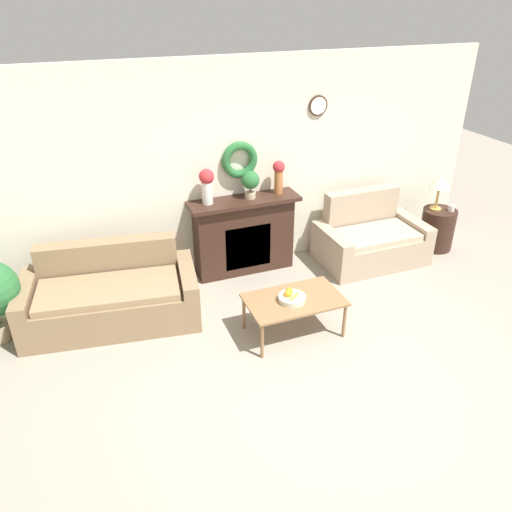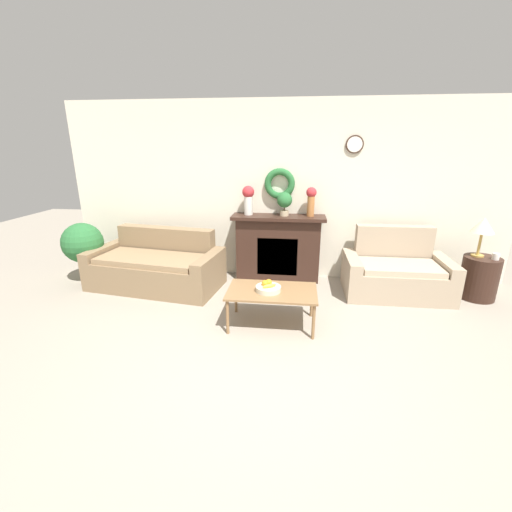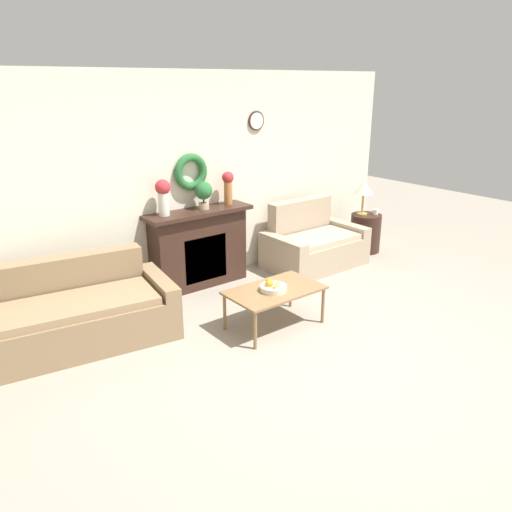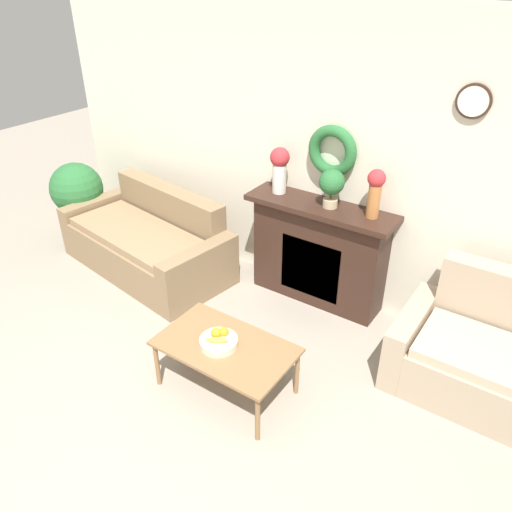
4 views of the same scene
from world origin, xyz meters
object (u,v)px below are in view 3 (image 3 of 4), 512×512
fruit_bowl (273,287)px  potted_plant_on_mantel (203,192)px  fireplace (199,248)px  vase_on_mantel_left (163,195)px  table_lamp (364,188)px  vase_on_mantel_right (228,185)px  coffee_table (275,292)px  mug (376,212)px  side_table_by_loveseat (365,233)px  loveseat_right (313,245)px  couch_left (77,314)px

fruit_bowl → potted_plant_on_mantel: size_ratio=0.82×
fireplace → potted_plant_on_mantel: potted_plant_on_mantel is taller
fireplace → vase_on_mantel_left: 0.89m
table_lamp → vase_on_mantel_right: (-2.28, 0.36, 0.27)m
coffee_table → vase_on_mantel_right: vase_on_mantel_right is taller
mug → fruit_bowl: bearing=-160.6°
side_table_by_loveseat → potted_plant_on_mantel: size_ratio=1.68×
coffee_table → potted_plant_on_mantel: (0.06, 1.49, 0.84)m
side_table_by_loveseat → vase_on_mantel_left: size_ratio=1.35×
vase_on_mantel_right → potted_plant_on_mantel: size_ratio=1.22×
vase_on_mantel_left → vase_on_mantel_right: 0.94m
side_table_by_loveseat → vase_on_mantel_right: vase_on_mantel_right is taller
fruit_bowl → side_table_by_loveseat: (2.84, 1.12, -0.19)m
mug → table_lamp: bearing=141.8°
loveseat_right → fruit_bowl: size_ratio=4.93×
coffee_table → vase_on_mantel_left: vase_on_mantel_left is taller
loveseat_right → coffee_table: loveseat_right is taller
coffee_table → loveseat_right: bearing=34.1°
fruit_bowl → potted_plant_on_mantel: bearing=85.8°
mug → fireplace: bearing=170.6°
loveseat_right → side_table_by_loveseat: bearing=-2.5°
side_table_by_loveseat → table_lamp: size_ratio=1.11×
loveseat_right → fruit_bowl: (-1.74, -1.16, 0.18)m
vase_on_mantel_left → potted_plant_on_mantel: 0.55m
fireplace → table_lamp: table_lamp is taller
couch_left → mug: size_ratio=23.38×
fireplace → vase_on_mantel_left: vase_on_mantel_left is taller
fireplace → table_lamp: 2.82m
table_lamp → vase_on_mantel_left: (-3.22, 0.36, 0.27)m
fireplace → potted_plant_on_mantel: (0.09, -0.01, 0.73)m
fireplace → side_table_by_loveseat: 2.85m
side_table_by_loveseat → table_lamp: table_lamp is taller
coffee_table → vase_on_mantel_right: size_ratio=2.39×
side_table_by_loveseat → vase_on_mantel_left: vase_on_mantel_left is taller
loveseat_right → vase_on_mantel_right: 1.61m
vase_on_mantel_right → fruit_bowl: bearing=-108.2°
vase_on_mantel_right → fireplace: bearing=-179.3°
coffee_table → vase_on_mantel_right: bearing=73.2°
loveseat_right → table_lamp: (1.04, 0.01, 0.70)m
coffee_table → vase_on_mantel_right: 1.80m
side_table_by_loveseat → vase_on_mantel_right: 2.57m
couch_left → side_table_by_loveseat: 4.60m
vase_on_mantel_left → potted_plant_on_mantel: vase_on_mantel_left is taller
couch_left → potted_plant_on_mantel: potted_plant_on_mantel is taller
table_lamp → mug: table_lamp is taller
coffee_table → table_lamp: (2.73, 1.15, 0.61)m
coffee_table → fruit_bowl: bearing=-155.6°
loveseat_right → mug: (1.21, -0.12, 0.33)m
fireplace → coffee_table: size_ratio=1.37×
fireplace → vase_on_mantel_right: bearing=0.7°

